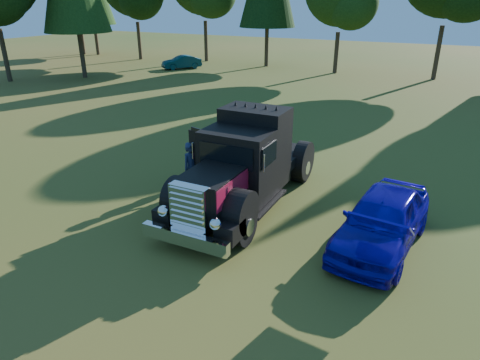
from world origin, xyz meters
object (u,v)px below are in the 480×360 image
(diamond_t_truck, at_px, (243,168))
(distant_teal_car, at_px, (182,62))
(spectator_near, at_px, (192,168))
(spectator_far, at_px, (201,157))
(hotrod_coupe, at_px, (382,220))

(diamond_t_truck, bearing_deg, distant_teal_car, 127.63)
(spectator_near, bearing_deg, spectator_far, 29.86)
(distant_teal_car, bearing_deg, hotrod_coupe, -9.01)
(spectator_near, bearing_deg, hotrod_coupe, -76.49)
(diamond_t_truck, bearing_deg, spectator_far, 154.47)
(diamond_t_truck, relative_size, spectator_far, 3.73)
(spectator_near, distance_m, spectator_far, 0.93)
(diamond_t_truck, distance_m, hotrod_coupe, 4.42)
(spectator_near, relative_size, distant_teal_car, 0.50)
(spectator_far, bearing_deg, spectator_near, -156.70)
(hotrod_coupe, height_order, distant_teal_car, hotrod_coupe)
(diamond_t_truck, distance_m, spectator_near, 2.01)
(hotrod_coupe, distance_m, distant_teal_car, 32.14)
(hotrod_coupe, height_order, spectator_near, hotrod_coupe)
(hotrod_coupe, xyz_separation_m, spectator_far, (-6.49, 1.55, 0.19))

